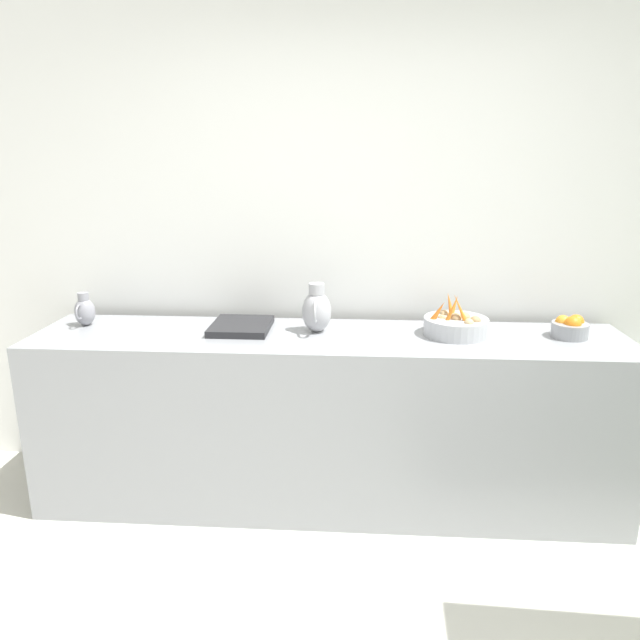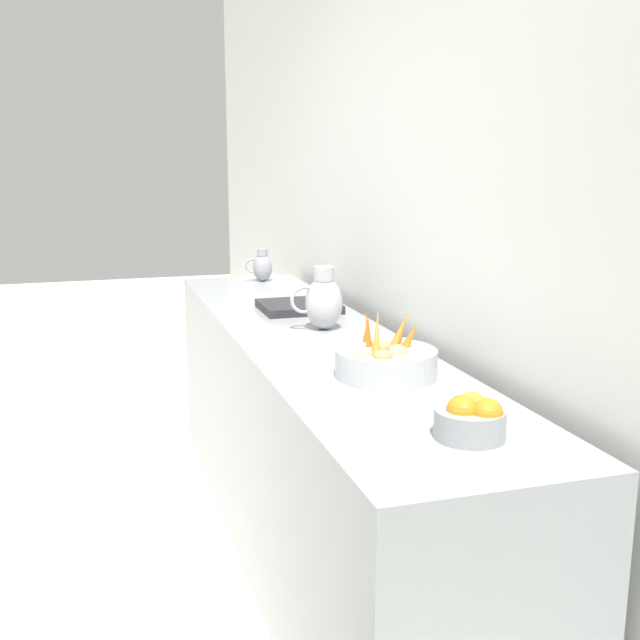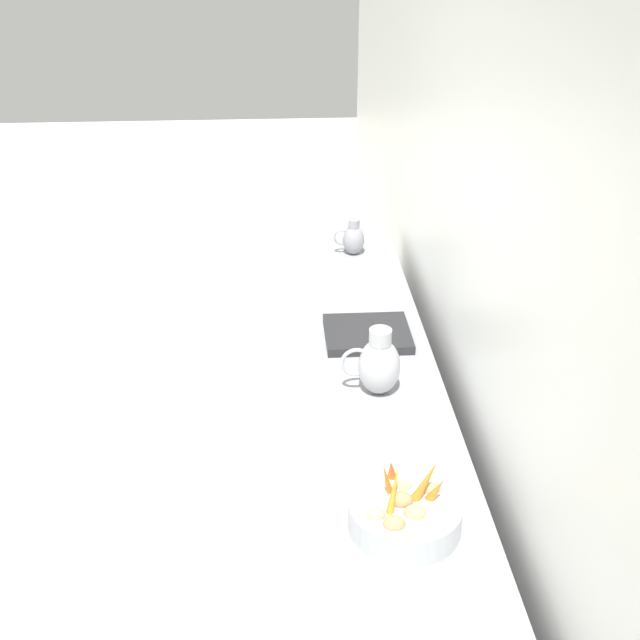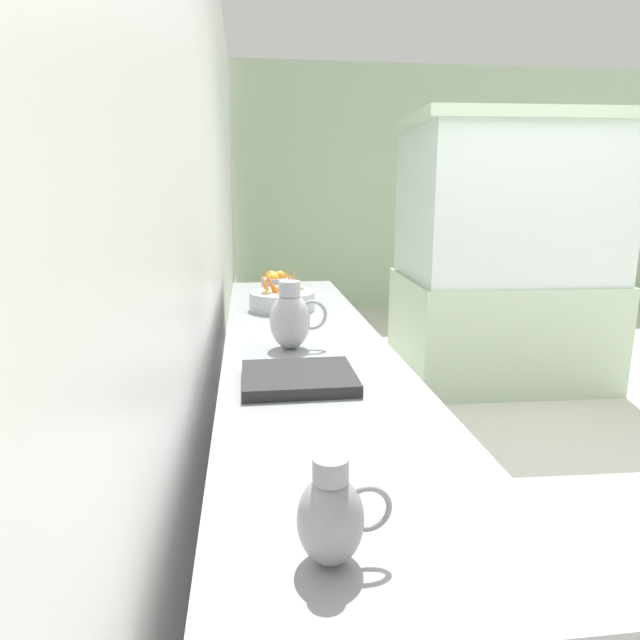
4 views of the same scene
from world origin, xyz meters
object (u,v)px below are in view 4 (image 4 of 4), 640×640
(vegetable_colander, at_px, (282,299))
(metal_pitcher_tall, at_px, (291,319))
(metal_pitcher_short, at_px, (332,516))
(glass_block_booth, at_px, (502,254))
(orange_bowl, at_px, (276,281))

(vegetable_colander, distance_m, metal_pitcher_tall, 0.71)
(metal_pitcher_short, height_order, glass_block_booth, glass_block_booth)
(vegetable_colander, xyz_separation_m, metal_pitcher_short, (-0.04, -1.95, 0.03))
(metal_pitcher_tall, distance_m, glass_block_booth, 2.91)
(vegetable_colander, height_order, metal_pitcher_tall, metal_pitcher_tall)
(glass_block_booth, bearing_deg, orange_bowl, -152.27)
(orange_bowl, relative_size, glass_block_booth, 0.09)
(orange_bowl, xyz_separation_m, glass_block_booth, (1.85, 0.97, 0.03))
(vegetable_colander, relative_size, metal_pitcher_tall, 1.27)
(orange_bowl, bearing_deg, metal_pitcher_tall, -90.51)
(metal_pitcher_tall, relative_size, glass_block_booth, 0.12)
(metal_pitcher_short, distance_m, glass_block_booth, 3.96)
(orange_bowl, height_order, glass_block_booth, glass_block_booth)
(metal_pitcher_short, bearing_deg, metal_pitcher_tall, 88.50)
(orange_bowl, distance_m, glass_block_booth, 2.09)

